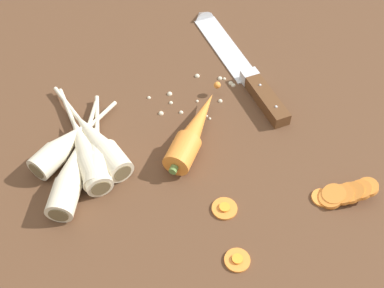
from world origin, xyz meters
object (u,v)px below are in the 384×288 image
object	(u,v)px
parsnip_front	(86,151)
carrot_slice_stray_near	(237,260)
carrot_slice_stray_mid	(224,208)
chefs_knife	(235,59)
parsnip_mid_left	(64,145)
parsnip_mid_right	(98,141)
parsnip_back	(97,153)
carrot_slice_stack	(344,194)
whole_carrot	(193,131)
parsnip_outer	(72,172)

from	to	relation	value
parsnip_front	carrot_slice_stray_near	world-z (taller)	parsnip_front
carrot_slice_stray_near	carrot_slice_stray_mid	bearing A→B (deg)	99.49
chefs_knife	parsnip_mid_left	size ratio (longest dim) A/B	2.04
parsnip_mid_right	parsnip_mid_left	bearing A→B (deg)	-170.06
parsnip_mid_left	carrot_slice_stray_near	size ratio (longest dim) A/B	4.71
parsnip_front	carrot_slice_stray_mid	world-z (taller)	parsnip_front
parsnip_back	carrot_slice_stray_near	size ratio (longest dim) A/B	5.64
parsnip_mid_right	carrot_slice_stray_near	xyz separation A→B (cm)	(20.54, -19.05, -1.62)
parsnip_front	parsnip_mid_right	world-z (taller)	same
parsnip_mid_right	carrot_slice_stack	distance (cm)	37.64
chefs_knife	whole_carrot	xyz separation A→B (cm)	(-7.77, -19.17, 1.45)
carrot_slice_stray_near	carrot_slice_stray_mid	world-z (taller)	same
whole_carrot	carrot_slice_stack	bearing A→B (deg)	-27.12
parsnip_mid_left	carrot_slice_stray_near	xyz separation A→B (cm)	(25.64, -18.15, -1.62)
carrot_slice_stack	parsnip_back	bearing A→B (deg)	169.35
parsnip_mid_left	carrot_slice_stray_mid	xyz separation A→B (cm)	(24.31, -10.18, -1.62)
carrot_slice_stack	carrot_slice_stray_near	bearing A→B (deg)	-148.23
parsnip_mid_left	parsnip_outer	world-z (taller)	same
chefs_knife	carrot_slice_stack	size ratio (longest dim) A/B	3.57
chefs_knife	carrot_slice_stack	distance (cm)	33.35
parsnip_front	parsnip_back	distance (cm)	1.78
parsnip_mid_left	carrot_slice_stack	world-z (taller)	parsnip_mid_left
whole_carrot	parsnip_back	bearing A→B (deg)	-163.78
parsnip_back	parsnip_outer	world-z (taller)	same
whole_carrot	parsnip_mid_right	distance (cm)	14.92
whole_carrot	parsnip_outer	xyz separation A→B (cm)	(-17.82, -7.87, -0.12)
chefs_knife	parsnip_back	size ratio (longest dim) A/B	1.70
carrot_slice_stray_mid	parsnip_front	bearing A→B (deg)	156.38
parsnip_front	parsnip_outer	xyz separation A→B (cm)	(-1.39, -3.95, 0.00)
whole_carrot	carrot_slice_stack	world-z (taller)	whole_carrot
carrot_slice_stray_mid	carrot_slice_stray_near	bearing A→B (deg)	-80.51
whole_carrot	parsnip_outer	distance (cm)	19.48
whole_carrot	carrot_slice_stack	size ratio (longest dim) A/B	2.07
chefs_knife	parsnip_front	world-z (taller)	parsnip_front
parsnip_front	carrot_slice_stack	distance (cm)	38.82
carrot_slice_stack	parsnip_outer	bearing A→B (deg)	175.30
parsnip_mid_left	carrot_slice_stack	size ratio (longest dim) A/B	1.75
chefs_knife	carrot_slice_stray_mid	size ratio (longest dim) A/B	9.04
chefs_knife	carrot_slice_stray_mid	world-z (taller)	chefs_knife
parsnip_front	carrot_slice_stray_mid	bearing A→B (deg)	-23.62
whole_carrot	parsnip_mid_left	xyz separation A→B (cm)	(-19.89, -2.85, -0.12)
chefs_knife	parsnip_front	size ratio (longest dim) A/B	1.51
parsnip_back	carrot_slice_stray_near	xyz separation A→B (cm)	(20.44, -16.73, -1.62)
parsnip_mid_left	carrot_slice_stray_mid	distance (cm)	26.41
carrot_slice_stray_near	parsnip_front	bearing A→B (deg)	142.40
whole_carrot	parsnip_mid_left	bearing A→B (deg)	-171.85
carrot_slice_stack	carrot_slice_stray_mid	xyz separation A→B (cm)	(-17.29, -1.91, -0.82)
parsnip_outer	carrot_slice_stray_mid	size ratio (longest dim) A/B	6.24
carrot_slice_stray_near	parsnip_mid_right	bearing A→B (deg)	137.17
carrot_slice_stack	carrot_slice_stray_mid	distance (cm)	17.41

